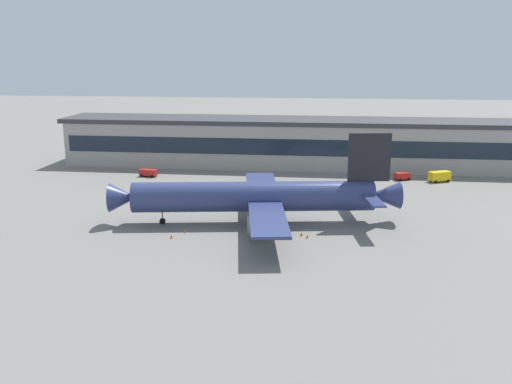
{
  "coord_description": "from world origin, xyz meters",
  "views": [
    {
      "loc": [
        -1.92,
        -103.82,
        30.79
      ],
      "look_at": [
        -14.46,
        0.41,
        5.0
      ],
      "focal_mm": 39.73,
      "sensor_mm": 36.0,
      "label": 1
    }
  ],
  "objects_px": {
    "airliner": "(258,197)",
    "traffic_cone_2": "(185,232)",
    "traffic_cone_1": "(307,236)",
    "traffic_cone_3": "(172,236)",
    "crew_van": "(440,176)",
    "baggage_tug": "(402,176)",
    "follow_me_car": "(148,172)",
    "traffic_cone_0": "(301,234)"
  },
  "relations": [
    {
      "from": "airliner",
      "to": "crew_van",
      "type": "relative_size",
      "value": 9.52
    },
    {
      "from": "airliner",
      "to": "baggage_tug",
      "type": "xyz_separation_m",
      "value": [
        31.39,
        40.93,
        -4.01
      ]
    },
    {
      "from": "airliner",
      "to": "baggage_tug",
      "type": "bearing_deg",
      "value": 52.51
    },
    {
      "from": "follow_me_car",
      "to": "traffic_cone_3",
      "type": "bearing_deg",
      "value": -68.24
    },
    {
      "from": "airliner",
      "to": "follow_me_car",
      "type": "xyz_separation_m",
      "value": [
        -32.8,
        37.26,
        -4.01
      ]
    },
    {
      "from": "traffic_cone_1",
      "to": "traffic_cone_3",
      "type": "bearing_deg",
      "value": -172.86
    },
    {
      "from": "airliner",
      "to": "traffic_cone_1",
      "type": "relative_size",
      "value": 84.61
    },
    {
      "from": "airliner",
      "to": "traffic_cone_0",
      "type": "distance_m",
      "value": 11.63
    },
    {
      "from": "traffic_cone_0",
      "to": "traffic_cone_1",
      "type": "xyz_separation_m",
      "value": [
        1.06,
        -1.14,
        -0.02
      ]
    },
    {
      "from": "baggage_tug",
      "to": "traffic_cone_1",
      "type": "xyz_separation_m",
      "value": [
        -22.0,
        -48.66,
        -0.77
      ]
    },
    {
      "from": "airliner",
      "to": "traffic_cone_1",
      "type": "distance_m",
      "value": 13.06
    },
    {
      "from": "follow_me_car",
      "to": "baggage_tug",
      "type": "height_order",
      "value": "same"
    },
    {
      "from": "traffic_cone_3",
      "to": "baggage_tug",
      "type": "bearing_deg",
      "value": 48.83
    },
    {
      "from": "follow_me_car",
      "to": "crew_van",
      "type": "height_order",
      "value": "crew_van"
    },
    {
      "from": "airliner",
      "to": "traffic_cone_3",
      "type": "distance_m",
      "value": 17.97
    },
    {
      "from": "baggage_tug",
      "to": "traffic_cone_2",
      "type": "relative_size",
      "value": 7.24
    },
    {
      "from": "baggage_tug",
      "to": "follow_me_car",
      "type": "bearing_deg",
      "value": -176.73
    },
    {
      "from": "traffic_cone_2",
      "to": "traffic_cone_1",
      "type": "bearing_deg",
      "value": -0.5
    },
    {
      "from": "traffic_cone_0",
      "to": "traffic_cone_3",
      "type": "xyz_separation_m",
      "value": [
        -22.02,
        -4.04,
        0.01
      ]
    },
    {
      "from": "traffic_cone_0",
      "to": "traffic_cone_2",
      "type": "relative_size",
      "value": 1.2
    },
    {
      "from": "traffic_cone_3",
      "to": "traffic_cone_2",
      "type": "bearing_deg",
      "value": 62.55
    },
    {
      "from": "airliner",
      "to": "crew_van",
      "type": "bearing_deg",
      "value": 44.78
    },
    {
      "from": "follow_me_car",
      "to": "crew_van",
      "type": "distance_m",
      "value": 73.21
    },
    {
      "from": "crew_van",
      "to": "traffic_cone_3",
      "type": "xyz_separation_m",
      "value": [
        -54.04,
        -50.66,
        -1.11
      ]
    },
    {
      "from": "traffic_cone_0",
      "to": "traffic_cone_2",
      "type": "distance_m",
      "value": 20.44
    },
    {
      "from": "traffic_cone_1",
      "to": "baggage_tug",
      "type": "bearing_deg",
      "value": 65.67
    },
    {
      "from": "follow_me_car",
      "to": "traffic_cone_2",
      "type": "height_order",
      "value": "follow_me_car"
    },
    {
      "from": "baggage_tug",
      "to": "crew_van",
      "type": "distance_m",
      "value": 9.01
    },
    {
      "from": "traffic_cone_0",
      "to": "traffic_cone_2",
      "type": "bearing_deg",
      "value": -177.32
    },
    {
      "from": "follow_me_car",
      "to": "traffic_cone_3",
      "type": "height_order",
      "value": "follow_me_car"
    },
    {
      "from": "traffic_cone_1",
      "to": "traffic_cone_3",
      "type": "height_order",
      "value": "traffic_cone_3"
    },
    {
      "from": "airliner",
      "to": "traffic_cone_2",
      "type": "height_order",
      "value": "airliner"
    },
    {
      "from": "baggage_tug",
      "to": "traffic_cone_3",
      "type": "xyz_separation_m",
      "value": [
        -45.08,
        -51.55,
        -0.73
      ]
    },
    {
      "from": "crew_van",
      "to": "traffic_cone_1",
      "type": "distance_m",
      "value": 56.94
    },
    {
      "from": "follow_me_car",
      "to": "traffic_cone_1",
      "type": "distance_m",
      "value": 61.68
    },
    {
      "from": "airliner",
      "to": "traffic_cone_2",
      "type": "relative_size",
      "value": 94.52
    },
    {
      "from": "baggage_tug",
      "to": "traffic_cone_3",
      "type": "distance_m",
      "value": 68.49
    },
    {
      "from": "traffic_cone_0",
      "to": "baggage_tug",
      "type": "bearing_deg",
      "value": 64.11
    },
    {
      "from": "traffic_cone_1",
      "to": "follow_me_car",
      "type": "bearing_deg",
      "value": 133.16
    },
    {
      "from": "crew_van",
      "to": "traffic_cone_0",
      "type": "relative_size",
      "value": 8.28
    },
    {
      "from": "crew_van",
      "to": "traffic_cone_2",
      "type": "relative_size",
      "value": 9.93
    },
    {
      "from": "crew_van",
      "to": "airliner",
      "type": "bearing_deg",
      "value": -135.22
    }
  ]
}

